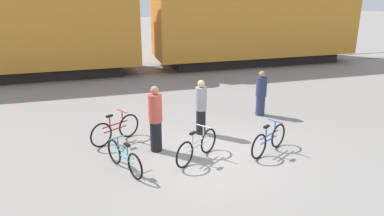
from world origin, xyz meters
The scene contains 11 objects.
ground_plane centered at (0.00, 0.00, 0.00)m, with size 80.00×80.00×0.00m, color gray.
freight_train centered at (0.00, 10.44, 2.78)m, with size 23.05×2.97×5.29m.
rail_near centered at (0.00, 9.72, 0.01)m, with size 35.05×0.07×0.01m, color #4C4238.
rail_far centered at (0.00, 11.15, 0.01)m, with size 35.05×0.07×0.01m, color #4C4238.
bicycle_teal centered at (-2.38, -0.22, 0.35)m, with size 0.70×1.57×0.81m.
bicycle_blue centered at (1.49, -0.27, 0.37)m, with size 1.45×0.91×0.86m.
bicycle_silver centered at (-0.50, -0.14, 0.37)m, with size 1.42×1.11×0.87m.
bicycle_maroon centered at (-2.43, 1.62, 0.38)m, with size 1.47×0.92×0.89m.
person_in_red centered at (-1.41, 0.71, 0.92)m, with size 0.37×0.37×1.84m.
person_in_grey centered at (0.12, 1.53, 0.85)m, with size 0.34×0.34×1.69m.
person_in_navy centered at (2.60, 2.56, 0.78)m, with size 0.36×0.36×1.57m.
Camera 1 is at (-3.06, -8.59, 4.46)m, focal length 35.00 mm.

